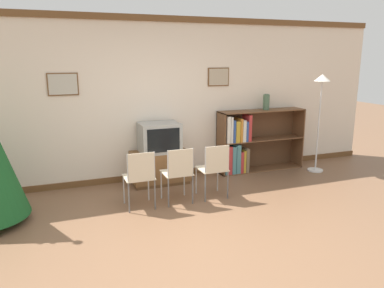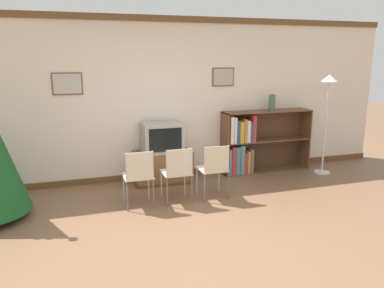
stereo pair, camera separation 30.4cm
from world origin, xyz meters
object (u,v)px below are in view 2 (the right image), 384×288
object	(u,v)px
folding_chair_center	(178,171)
bookshelf	(251,144)
standing_lamp	(328,98)
folding_chair_left	(139,175)
folding_chair_right	(214,168)
television	(162,137)
vase	(272,102)
tv_console	(163,167)

from	to	relation	value
folding_chair_center	bookshelf	world-z (taller)	bookshelf
standing_lamp	folding_chair_left	bearing A→B (deg)	-170.21
folding_chair_center	standing_lamp	world-z (taller)	standing_lamp
standing_lamp	bookshelf	bearing A→B (deg)	160.03
folding_chair_right	bookshelf	world-z (taller)	bookshelf
television	bookshelf	world-z (taller)	bookshelf
folding_chair_left	standing_lamp	distance (m)	3.58
vase	folding_chair_left	bearing A→B (deg)	-157.91
bookshelf	folding_chair_right	bearing A→B (deg)	-136.50
vase	standing_lamp	xyz separation A→B (m)	(0.82, -0.46, 0.09)
folding_chair_left	vase	xyz separation A→B (m)	(2.59, 1.05, 0.79)
folding_chair_center	folding_chair_right	bearing A→B (deg)	0.00
folding_chair_right	vase	bearing A→B (deg)	35.30
folding_chair_center	vase	distance (m)	2.43
bookshelf	tv_console	bearing A→B (deg)	-177.41
folding_chair_center	standing_lamp	distance (m)	3.05
bookshelf	television	bearing A→B (deg)	-177.32
tv_console	vase	size ratio (longest dim) A/B	3.29
television	folding_chair_left	size ratio (longest dim) A/B	0.78
tv_console	standing_lamp	bearing A→B (deg)	-7.35
television	standing_lamp	bearing A→B (deg)	-7.30
folding_chair_left	bookshelf	xyz separation A→B (m)	(2.20, 1.03, 0.06)
folding_chair_right	bookshelf	bearing A→B (deg)	43.50
folding_chair_right	standing_lamp	size ratio (longest dim) A/B	0.47
television	folding_chair_right	xyz separation A→B (m)	(0.55, -0.96, -0.30)
folding_chair_left	standing_lamp	size ratio (longest dim) A/B	0.47
television	tv_console	bearing A→B (deg)	90.00
television	vase	xyz separation A→B (m)	(2.04, 0.10, 0.48)
television	folding_chair_left	world-z (taller)	television
tv_console	folding_chair_right	xyz separation A→B (m)	(0.55, -0.96, 0.20)
vase	television	bearing A→B (deg)	-177.30
folding_chair_center	standing_lamp	xyz separation A→B (m)	(2.86, 0.59, 0.88)
television	standing_lamp	distance (m)	2.94
folding_chair_center	folding_chair_right	world-z (taller)	same
folding_chair_left	vase	distance (m)	2.91
television	folding_chair_left	bearing A→B (deg)	-120.06
folding_chair_left	bookshelf	size ratio (longest dim) A/B	0.50
tv_console	folding_chair_center	xyz separation A→B (m)	(0.00, -0.96, 0.20)
tv_console	bookshelf	bearing A→B (deg)	2.59
folding_chair_center	folding_chair_right	xyz separation A→B (m)	(0.55, 0.00, 0.00)
folding_chair_left	folding_chair_right	size ratio (longest dim) A/B	1.00
bookshelf	vase	bearing A→B (deg)	2.81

